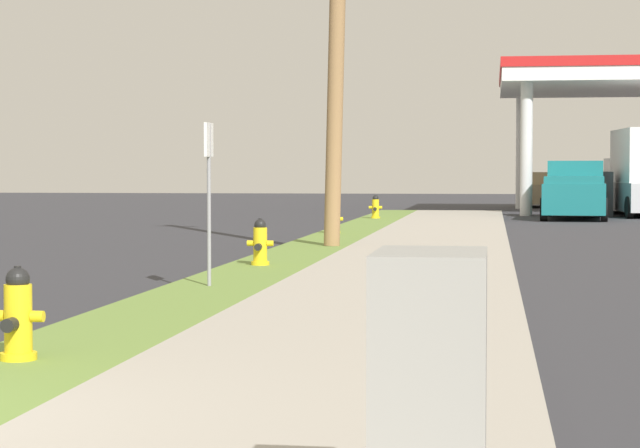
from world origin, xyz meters
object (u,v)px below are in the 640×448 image
object	(u,v)px
fire_hydrant_fourth	(375,208)
car_tan_by_far_pump	(542,191)
fire_hydrant_nearest	(18,319)
street_sign_post	(209,169)
utility_cabinet	(430,413)
truck_teal_at_forecourt	(575,192)
utility_pole_midground	(337,4)
car_black_by_near_pump	(606,194)
fire_hydrant_second	(260,245)
fire_hydrant_third	(334,220)

from	to	relation	value
fire_hydrant_fourth	car_tan_by_far_pump	world-z (taller)	car_tan_by_far_pump
fire_hydrant_nearest	street_sign_post	world-z (taller)	street_sign_post
utility_cabinet	truck_teal_at_forecourt	world-z (taller)	truck_teal_at_forecourt
fire_hydrant_fourth	utility_cabinet	bearing A→B (deg)	-84.10
utility_pole_midground	car_tan_by_far_pump	world-z (taller)	utility_pole_midground
utility_pole_midground	car_tan_by_far_pump	xyz separation A→B (m)	(5.28, 31.39, -4.20)
utility_pole_midground	car_black_by_near_pump	world-z (taller)	utility_pole_midground
fire_hydrant_fourth	street_sign_post	xyz separation A→B (m)	(0.03, -22.70, 1.19)
utility_cabinet	car_tan_by_far_pump	distance (m)	50.54
utility_cabinet	car_black_by_near_pump	xyz separation A→B (m)	(4.65, 43.48, 0.05)
fire_hydrant_second	street_sign_post	size ratio (longest dim) A/B	0.35
fire_hydrant_third	fire_hydrant_fourth	size ratio (longest dim) A/B	1.00
fire_hydrant_nearest	truck_teal_at_forecourt	bearing A→B (deg)	78.71
fire_hydrant_fourth	truck_teal_at_forecourt	world-z (taller)	truck_teal_at_forecourt
fire_hydrant_second	car_tan_by_far_pump	world-z (taller)	car_tan_by_far_pump
utility_cabinet	street_sign_post	xyz separation A→B (m)	(-3.41, 10.54, 0.97)
fire_hydrant_fourth	street_sign_post	size ratio (longest dim) A/B	0.35
truck_teal_at_forecourt	utility_pole_midground	bearing A→B (deg)	-108.25
car_tan_by_far_pump	utility_cabinet	bearing A→B (deg)	-92.78
fire_hydrant_third	fire_hydrant_nearest	bearing A→B (deg)	-89.83
street_sign_post	car_black_by_near_pump	bearing A→B (deg)	76.25
car_black_by_near_pump	car_tan_by_far_pump	xyz separation A→B (m)	(-2.20, 7.00, 0.00)
truck_teal_at_forecourt	car_tan_by_far_pump	bearing A→B (deg)	92.33
fire_hydrant_third	utility_pole_midground	bearing A→B (deg)	-81.78
utility_cabinet	utility_pole_midground	bearing A→B (deg)	98.44
fire_hydrant_third	street_sign_post	xyz separation A→B (m)	(0.12, -13.36, 1.19)
car_black_by_near_pump	truck_teal_at_forecourt	bearing A→B (deg)	-103.79
fire_hydrant_second	car_black_by_near_pump	distance (m)	30.53
fire_hydrant_nearest	fire_hydrant_third	size ratio (longest dim) A/B	1.00
fire_hydrant_nearest	fire_hydrant_third	xyz separation A→B (m)	(-0.06, 19.58, 0.00)
fire_hydrant_nearest	fire_hydrant_second	bearing A→B (deg)	89.68
fire_hydrant_fourth	street_sign_post	bearing A→B (deg)	-89.93
fire_hydrant_nearest	utility_cabinet	xyz separation A→B (m)	(3.47, -4.33, 0.22)
fire_hydrant_nearest	utility_pole_midground	distance (m)	15.43
utility_pole_midground	truck_teal_at_forecourt	distance (m)	19.06
car_black_by_near_pump	car_tan_by_far_pump	world-z (taller)	same
fire_hydrant_second	truck_teal_at_forecourt	size ratio (longest dim) A/B	0.13
car_tan_by_far_pump	truck_teal_at_forecourt	size ratio (longest dim) A/B	0.83
fire_hydrant_third	utility_pole_midground	world-z (taller)	utility_pole_midground
utility_cabinet	truck_teal_at_forecourt	size ratio (longest dim) A/B	0.21
utility_cabinet	car_tan_by_far_pump	xyz separation A→B (m)	(2.45, 50.48, 0.05)
fire_hydrant_fourth	utility_pole_midground	size ratio (longest dim) A/B	0.08
utility_cabinet	fire_hydrant_third	bearing A→B (deg)	98.39
fire_hydrant_nearest	truck_teal_at_forecourt	size ratio (longest dim) A/B	0.13
car_black_by_near_pump	street_sign_post	bearing A→B (deg)	-103.75
street_sign_post	utility_pole_midground	bearing A→B (deg)	86.11
utility_cabinet	street_sign_post	bearing A→B (deg)	107.92
fire_hydrant_nearest	utility_cabinet	size ratio (longest dim) A/B	0.63
fire_hydrant_nearest	utility_pole_midground	bearing A→B (deg)	87.52
utility_pole_midground	utility_cabinet	bearing A→B (deg)	-81.56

